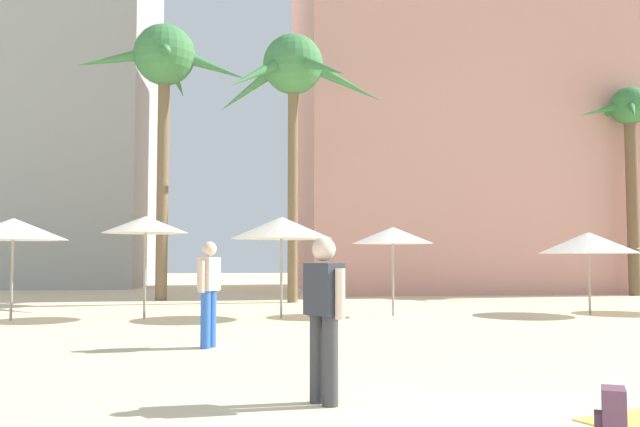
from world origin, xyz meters
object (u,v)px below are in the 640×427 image
Objects in this scene: palm_tree_center at (630,130)px; person_far_right at (324,312)px; palm_tree_left at (293,76)px; cafe_umbrella_5 at (13,229)px; backpack at (613,415)px; person_mid_left at (209,289)px; cafe_umbrella_3 at (393,235)px; cafe_umbrella_0 at (588,243)px; cafe_umbrella_1 at (281,228)px; palm_tree_far_left at (165,69)px; cafe_umbrella_2 at (146,225)px.

person_far_right is (-14.21, -17.91, -5.49)m from palm_tree_center.
person_far_right is (-0.85, -15.44, -6.55)m from palm_tree_left.
cafe_umbrella_5 is 5.87× the size of backpack.
backpack is 0.24× the size of person_mid_left.
cafe_umbrella_3 reaches higher than backpack.
palm_tree_left reaches higher than person_far_right.
backpack is at bearing 145.36° from person_mid_left.
person_mid_left is (-9.38, -5.35, -0.89)m from cafe_umbrella_0.
palm_tree_left reaches higher than cafe_umbrella_3.
palm_tree_left reaches higher than person_mid_left.
cafe_umbrella_1 is at bearing -171.80° from cafe_umbrella_3.
person_mid_left reaches higher than backpack.
backpack is (-12.08, -19.52, -6.20)m from palm_tree_center.
cafe_umbrella_5 is 14.19m from backpack.
palm_tree_far_left is at bearing 133.34° from cafe_umbrella_3.
cafe_umbrella_1 is 1.01× the size of cafe_umbrella_2.
cafe_umbrella_1 reaches higher than person_far_right.
cafe_umbrella_3 is 1.30× the size of person_mid_left.
backpack is (5.24, -11.54, -2.04)m from cafe_umbrella_2.
palm_tree_center reaches higher than person_far_right.
cafe_umbrella_0 reaches higher than person_far_right.
cafe_umbrella_5 is at bearing 89.50° from person_far_right.
cafe_umbrella_3 is (6.48, -6.87, -5.98)m from palm_tree_far_left.
cafe_umbrella_2 is (-17.32, -7.97, -4.15)m from palm_tree_center.
palm_tree_center reaches higher than cafe_umbrella_3.
palm_tree_far_left is 5.75× the size of person_far_right.
cafe_umbrella_2 is 3.00m from cafe_umbrella_5.
palm_tree_center is 21.28m from person_mid_left.
cafe_umbrella_1 is at bearing -179.16° from cafe_umbrella_0.
cafe_umbrella_5 reaches higher than person_far_right.
person_mid_left is (2.16, -12.51, -7.05)m from palm_tree_far_left.
cafe_umbrella_0 is 1.01× the size of cafe_umbrella_2.
palm_tree_center is 14.37m from cafe_umbrella_3.
cafe_umbrella_1 is (-0.71, -5.76, -5.29)m from palm_tree_left.
cafe_umbrella_5 is at bearing -158.19° from palm_tree_center.
palm_tree_far_left reaches higher than cafe_umbrella_2.
cafe_umbrella_0 is at bearing -127.24° from palm_tree_center.
backpack is at bearing -117.40° from cafe_umbrella_0.
cafe_umbrella_5 is at bearing -109.95° from palm_tree_far_left.
palm_tree_left reaches higher than palm_tree_center.
palm_tree_far_left reaches higher than cafe_umbrella_0.
cafe_umbrella_0 is at bearing 0.06° from cafe_umbrella_5.
cafe_umbrella_5 is at bearing 179.08° from cafe_umbrella_1.
person_far_right is at bearing -128.43° from palm_tree_center.
palm_tree_center is at bearing 24.72° from cafe_umbrella_2.
palm_tree_center is 22.30m from cafe_umbrella_5.
cafe_umbrella_5 is (-3.00, -0.15, -0.12)m from cafe_umbrella_2.
palm_tree_center reaches higher than cafe_umbrella_2.
cafe_umbrella_5 reaches higher than backpack.
cafe_umbrella_0 is at bearing 18.10° from person_far_right.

